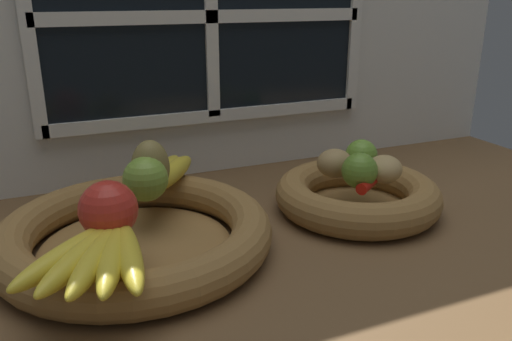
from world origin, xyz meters
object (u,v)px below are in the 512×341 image
Objects in this scene: pear_brown at (151,167)px; potato_oblong at (335,163)px; apple_red_front at (108,210)px; chili_pepper at (379,178)px; banana_bunch_front at (99,253)px; apple_green_back at (146,179)px; potato_small at (384,169)px; lime_near at (360,171)px; fruit_bowl_right at (357,196)px; fruit_bowl_left at (136,234)px; lime_far at (361,155)px; banana_bunch_back at (158,173)px.

pear_brown is 1.42× the size of potato_oblong.
chili_pepper is (43.10, 2.77, -2.80)cm from apple_red_front.
banana_bunch_front is at bearing -117.48° from pear_brown.
apple_green_back is (6.75, 10.30, -0.35)cm from apple_red_front.
potato_small is 5.25cm from lime_near.
lime_near is 0.43× the size of chili_pepper.
chili_pepper is (1.82, -3.01, 3.98)cm from fruit_bowl_right.
chili_pepper is at bearing -11.70° from apple_green_back.
banana_bunch_front is at bearing -163.70° from fruit_bowl_right.
pear_brown reaches higher than apple_green_back.
fruit_bowl_left and fruit_bowl_right have the same top height.
potato_oblong is at bearing 138.58° from potato_small.
apple_green_back reaches higher than chili_pepper.
apple_green_back is at bearing 56.76° from apple_red_front.
fruit_bowl_right is at bearing 135.00° from potato_small.
banana_bunch_front is at bearing -159.29° from potato_oblong.
lime_far is (35.89, -3.52, -1.49)cm from pear_brown.
pear_brown is at bearing 59.51° from fruit_bowl_left.
pear_brown reaches higher than potato_small.
apple_red_front is at bearing -123.24° from apple_green_back.
banana_bunch_front is (-6.13, -12.70, 4.52)cm from fruit_bowl_left.
chili_pepper is at bearing 6.32° from lime_near.
potato_small is at bearing -22.88° from chili_pepper.
banana_bunch_front reaches higher than fruit_bowl_left.
lime_near is at bearing -5.66° from fruit_bowl_left.
lime_far is (5.01, 6.93, -0.08)cm from lime_near.
potato_oblong reaches higher than potato_small.
potato_small is at bearing -88.51° from lime_far.
apple_red_front is 0.38× the size of banana_bunch_front.
lime_near is at bearing 155.36° from chili_pepper.
apple_green_back is 0.51× the size of chili_pepper.
pear_brown is 1.54× the size of lime_far.
lime_near reaches higher than fruit_bowl_right.
pear_brown is 1.49× the size of lime_near.
lime_far is at bearing -5.61° from pear_brown.
lime_far reaches higher than fruit_bowl_left.
fruit_bowl_right is 3.73× the size of apple_red_front.
fruit_bowl_left is 9.77cm from apple_red_front.
lime_near is (30.89, -10.46, -1.41)cm from pear_brown.
chili_pepper is (39.13, -3.01, 4.00)cm from fruit_bowl_left.
chili_pepper is at bearing -47.60° from potato_oblong.
banana_bunch_back is 2.90× the size of potato_oblong.
lime_far is at bearing 4.95° from fruit_bowl_left.
fruit_bowl_left is at bearing 55.50° from apple_red_front.
apple_red_front reaches higher than potato_oblong.
lime_far is (40.01, 3.47, 5.86)cm from fruit_bowl_left.
fruit_bowl_right is (37.31, 0.00, 0.02)cm from fruit_bowl_left.
lime_near is at bearing -173.33° from potato_small.
fruit_bowl_right is at bearing -37.87° from potato_oblong.
fruit_bowl_right is 4.12× the size of potato_small.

